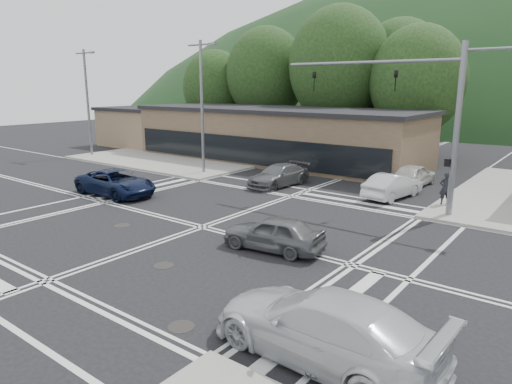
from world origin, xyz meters
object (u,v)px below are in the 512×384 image
Objects in this scene: car_northbound at (279,175)px; pedestrian at (445,188)px; car_grey_center at (274,233)px; car_queue_a at (393,186)px; car_queue_b at (414,175)px; car_blue_west at (116,183)px; car_silver_east at (324,327)px.

car_northbound is 2.76× the size of pedestrian.
car_queue_a is at bearing 169.96° from car_grey_center.
car_grey_center is at bearing 91.19° from car_queue_b.
car_blue_west reaches higher than car_northbound.
car_silver_east is at bearing -112.20° from car_blue_west.
car_silver_east reaches higher than car_queue_b.
car_queue_b is (12.66, 12.57, -0.02)m from car_blue_west.
car_grey_center is at bearing 96.18° from car_queue_a.
car_silver_east reaches higher than car_queue_a.
car_blue_west is 1.12× the size of car_northbound.
car_grey_center is 0.71× the size of car_silver_east.
car_silver_east is 1.35× the size of car_queue_b.
car_blue_west is 3.10× the size of pedestrian.
pedestrian is (2.84, -0.24, 0.29)m from car_queue_a.
car_queue_b is at bearing 43.03° from car_northbound.
car_northbound is 9.68m from pedestrian.
car_silver_east is 3.33× the size of pedestrian.
car_blue_west is at bearing -105.72° from car_grey_center.
car_queue_a reaches higher than car_grey_center.
car_queue_a is 6.89m from car_northbound.
car_grey_center is 0.94× the size of car_queue_a.
pedestrian reaches higher than car_queue_a.
car_northbound is (-11.22, 14.50, -0.14)m from car_silver_east.
pedestrian reaches higher than car_blue_west.
pedestrian is (-1.60, 15.52, 0.18)m from car_silver_east.
car_queue_a reaches higher than car_northbound.
car_blue_west is at bearing 43.66° from car_queue_a.
car_grey_center reaches higher than car_northbound.
car_queue_b is 8.33m from car_northbound.
pedestrian is at bearing 12.20° from car_northbound.
car_queue_a is (0.53, 10.66, 0.02)m from car_grey_center.
pedestrian is (2.96, -3.98, 0.28)m from car_queue_b.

